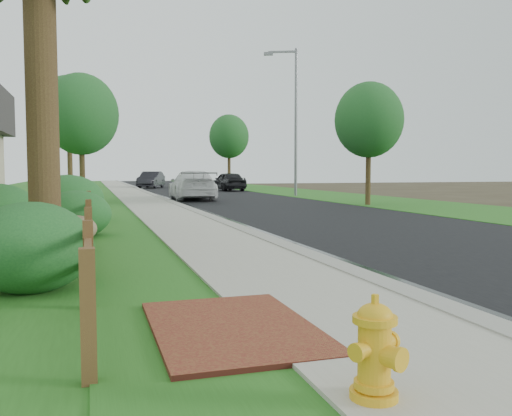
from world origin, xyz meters
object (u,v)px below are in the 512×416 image
object	(u,v)px
fire_hydrant	(375,351)
dark_car_mid	(228,181)
streetlight	(293,113)
ranch_fence	(89,218)
white_suv	(192,185)

from	to	relation	value
fire_hydrant	dark_car_mid	xyz separation A→B (m)	(8.90, 39.48, 0.35)
dark_car_mid	streetlight	bearing A→B (deg)	94.83
dark_car_mid	streetlight	distance (m)	10.90
streetlight	fire_hydrant	bearing A→B (deg)	-109.96
dark_car_mid	streetlight	xyz separation A→B (m)	(1.92, -9.69, 4.59)
ranch_fence	dark_car_mid	bearing A→B (deg)	70.25
fire_hydrant	white_suv	size ratio (longest dim) A/B	0.13
white_suv	ranch_fence	bearing A→B (deg)	75.24
white_suv	streetlight	world-z (taller)	streetlight
fire_hydrant	streetlight	size ratio (longest dim) A/B	0.08
ranch_fence	white_suv	xyz separation A→B (m)	(5.60, 17.75, 0.22)
fire_hydrant	white_suv	bearing A→B (deg)	82.25
white_suv	dark_car_mid	distance (m)	13.38
white_suv	streetlight	size ratio (longest dim) A/B	0.59
ranch_fence	white_suv	bearing A→B (deg)	72.49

